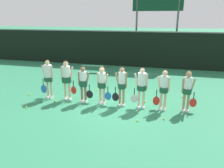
# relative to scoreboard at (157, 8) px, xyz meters

# --- Properties ---
(ground_plane) EXTENTS (140.00, 140.00, 0.00)m
(ground_plane) POSITION_rel_scoreboard_xyz_m (-1.15, -8.47, -4.22)
(ground_plane) COLOR #2D7F56
(fence_windscreen) EXTENTS (60.00, 0.08, 2.65)m
(fence_windscreen) POSITION_rel_scoreboard_xyz_m (-1.15, -0.87, -2.89)
(fence_windscreen) COLOR black
(fence_windscreen) RESTS_ON ground_plane
(scoreboard) EXTENTS (3.60, 0.15, 5.41)m
(scoreboard) POSITION_rel_scoreboard_xyz_m (0.00, 0.00, 0.00)
(scoreboard) COLOR #515156
(scoreboard) RESTS_ON ground_plane
(bench_courtside) EXTENTS (2.01, 0.58, 0.46)m
(bench_courtside) POSITION_rel_scoreboard_xyz_m (-3.65, -3.33, -3.82)
(bench_courtside) COLOR #19472D
(bench_courtside) RESTS_ON ground_plane
(player_0) EXTENTS (0.70, 0.41, 1.78)m
(player_0) POSITION_rel_scoreboard_xyz_m (-4.19, -8.45, -3.16)
(player_0) COLOR beige
(player_0) RESTS_ON ground_plane
(player_1) EXTENTS (0.68, 0.41, 1.80)m
(player_1) POSITION_rel_scoreboard_xyz_m (-3.30, -8.41, -3.14)
(player_1) COLOR beige
(player_1) RESTS_ON ground_plane
(player_2) EXTENTS (0.64, 0.35, 1.62)m
(player_2) POSITION_rel_scoreboard_xyz_m (-2.47, -8.51, -3.27)
(player_2) COLOR #8C664C
(player_2) RESTS_ON ground_plane
(player_3) EXTENTS (0.64, 0.35, 1.63)m
(player_3) POSITION_rel_scoreboard_xyz_m (-1.62, -8.53, -3.25)
(player_3) COLOR beige
(player_3) RESTS_ON ground_plane
(player_4) EXTENTS (0.60, 0.34, 1.68)m
(player_4) POSITION_rel_scoreboard_xyz_m (-0.78, -8.52, -3.24)
(player_4) COLOR tan
(player_4) RESTS_ON ground_plane
(player_5) EXTENTS (0.67, 0.39, 1.70)m
(player_5) POSITION_rel_scoreboard_xyz_m (0.05, -8.56, -3.22)
(player_5) COLOR beige
(player_5) RESTS_ON ground_plane
(player_6) EXTENTS (0.62, 0.33, 1.63)m
(player_6) POSITION_rel_scoreboard_xyz_m (0.92, -8.52, -3.27)
(player_6) COLOR beige
(player_6) RESTS_ON ground_plane
(player_7) EXTENTS (0.62, 0.34, 1.64)m
(player_7) POSITION_rel_scoreboard_xyz_m (1.82, -8.45, -3.25)
(player_7) COLOR tan
(player_7) RESTS_ON ground_plane
(tennis_ball_0) EXTENTS (0.07, 0.07, 0.07)m
(tennis_ball_0) POSITION_rel_scoreboard_xyz_m (0.10, -9.83, -4.19)
(tennis_ball_0) COLOR #CCE033
(tennis_ball_0) RESTS_ON ground_plane
(tennis_ball_1) EXTENTS (0.07, 0.07, 0.07)m
(tennis_ball_1) POSITION_rel_scoreboard_xyz_m (-5.32, -8.40, -4.19)
(tennis_ball_1) COLOR #CCE033
(tennis_ball_1) RESTS_ON ground_plane
(tennis_ball_2) EXTENTS (0.06, 0.06, 0.06)m
(tennis_ball_2) POSITION_rel_scoreboard_xyz_m (-0.24, -7.82, -4.19)
(tennis_ball_2) COLOR #CCE033
(tennis_ball_2) RESTS_ON ground_plane
(tennis_ball_3) EXTENTS (0.07, 0.07, 0.07)m
(tennis_ball_3) POSITION_rel_scoreboard_xyz_m (0.17, -7.91, -4.19)
(tennis_ball_3) COLOR #CCE033
(tennis_ball_3) RESTS_ON ground_plane
(tennis_ball_4) EXTENTS (0.07, 0.07, 0.07)m
(tennis_ball_4) POSITION_rel_scoreboard_xyz_m (-5.18, -7.00, -4.19)
(tennis_ball_4) COLOR #CCE033
(tennis_ball_4) RESTS_ON ground_plane
(tennis_ball_5) EXTENTS (0.07, 0.07, 0.07)m
(tennis_ball_5) POSITION_rel_scoreboard_xyz_m (-4.53, -9.78, -4.19)
(tennis_ball_5) COLOR #CCE033
(tennis_ball_5) RESTS_ON ground_plane
(tennis_ball_6) EXTENTS (0.07, 0.07, 0.07)m
(tennis_ball_6) POSITION_rel_scoreboard_xyz_m (-2.42, -6.96, -4.19)
(tennis_ball_6) COLOR #CCE033
(tennis_ball_6) RESTS_ON ground_plane
(tennis_ball_7) EXTENTS (0.07, 0.07, 0.07)m
(tennis_ball_7) POSITION_rel_scoreboard_xyz_m (1.02, -9.45, -4.19)
(tennis_ball_7) COLOR #CCE033
(tennis_ball_7) RESTS_ON ground_plane
(tennis_ball_8) EXTENTS (0.07, 0.07, 0.07)m
(tennis_ball_8) POSITION_rel_scoreboard_xyz_m (-3.74, -8.82, -4.19)
(tennis_ball_8) COLOR #CCE033
(tennis_ball_8) RESTS_ON ground_plane
(tennis_ball_9) EXTENTS (0.07, 0.07, 0.07)m
(tennis_ball_9) POSITION_rel_scoreboard_xyz_m (1.79, -6.88, -4.19)
(tennis_ball_9) COLOR #CCE033
(tennis_ball_9) RESTS_ON ground_plane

